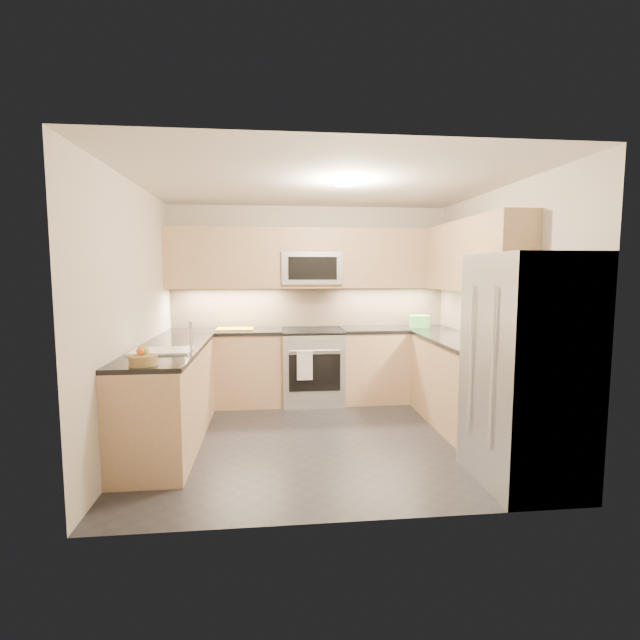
{
  "coord_description": "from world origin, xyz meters",
  "views": [
    {
      "loc": [
        -0.52,
        -4.49,
        1.66
      ],
      "look_at": [
        0.0,
        0.35,
        1.15
      ],
      "focal_mm": 26.0,
      "sensor_mm": 36.0,
      "label": 1
    }
  ],
  "objects_px": {
    "microwave": "(311,268)",
    "utensil_bowl": "(420,321)",
    "fruit_basket": "(143,360)",
    "refrigerator": "(526,370)",
    "gas_range": "(312,367)",
    "cutting_board": "(235,329)"
  },
  "relations": [
    {
      "from": "microwave",
      "to": "utensil_bowl",
      "type": "relative_size",
      "value": 2.83
    },
    {
      "from": "utensil_bowl",
      "to": "fruit_basket",
      "type": "distance_m",
      "value": 3.63
    },
    {
      "from": "microwave",
      "to": "fruit_basket",
      "type": "height_order",
      "value": "microwave"
    },
    {
      "from": "refrigerator",
      "to": "fruit_basket",
      "type": "bearing_deg",
      "value": 174.1
    },
    {
      "from": "microwave",
      "to": "refrigerator",
      "type": "relative_size",
      "value": 0.42
    },
    {
      "from": "gas_range",
      "to": "fruit_basket",
      "type": "relative_size",
      "value": 4.27
    },
    {
      "from": "utensil_bowl",
      "to": "fruit_basket",
      "type": "xyz_separation_m",
      "value": [
        -2.91,
        -2.17,
        -0.04
      ]
    },
    {
      "from": "utensil_bowl",
      "to": "fruit_basket",
      "type": "bearing_deg",
      "value": -143.3
    },
    {
      "from": "microwave",
      "to": "utensil_bowl",
      "type": "xyz_separation_m",
      "value": [
        1.41,
        -0.07,
        -0.68
      ]
    },
    {
      "from": "refrigerator",
      "to": "utensil_bowl",
      "type": "distance_m",
      "value": 2.48
    },
    {
      "from": "refrigerator",
      "to": "utensil_bowl",
      "type": "height_order",
      "value": "refrigerator"
    },
    {
      "from": "gas_range",
      "to": "microwave",
      "type": "distance_m",
      "value": 1.25
    },
    {
      "from": "cutting_board",
      "to": "fruit_basket",
      "type": "xyz_separation_m",
      "value": [
        -0.54,
        -2.18,
        0.03
      ]
    },
    {
      "from": "refrigerator",
      "to": "utensil_bowl",
      "type": "relative_size",
      "value": 6.7
    },
    {
      "from": "gas_range",
      "to": "refrigerator",
      "type": "relative_size",
      "value": 0.51
    },
    {
      "from": "refrigerator",
      "to": "utensil_bowl",
      "type": "bearing_deg",
      "value": 90.91
    },
    {
      "from": "microwave",
      "to": "cutting_board",
      "type": "xyz_separation_m",
      "value": [
        -0.97,
        -0.07,
        -0.75
      ]
    },
    {
      "from": "gas_range",
      "to": "fruit_basket",
      "type": "xyz_separation_m",
      "value": [
        -1.5,
        -2.12,
        0.52
      ]
    },
    {
      "from": "utensil_bowl",
      "to": "cutting_board",
      "type": "relative_size",
      "value": 0.6
    },
    {
      "from": "gas_range",
      "to": "utensil_bowl",
      "type": "bearing_deg",
      "value": 2.05
    },
    {
      "from": "utensil_bowl",
      "to": "cutting_board",
      "type": "xyz_separation_m",
      "value": [
        -2.38,
        0.0,
        -0.07
      ]
    },
    {
      "from": "gas_range",
      "to": "utensil_bowl",
      "type": "distance_m",
      "value": 1.52
    }
  ]
}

